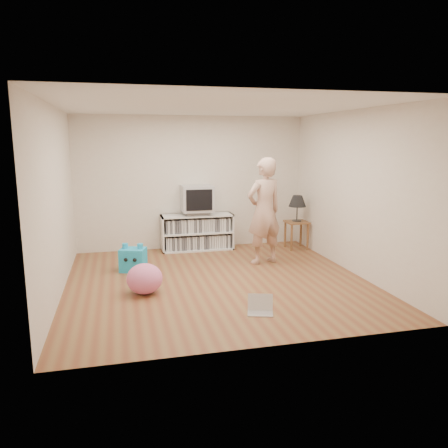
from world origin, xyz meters
TOP-DOWN VIEW (x-y plane):
  - ground at (0.00, 0.00)m, footprint 4.50×4.50m
  - walls at (0.00, 0.00)m, footprint 4.52×4.52m
  - ceiling at (0.00, 0.00)m, footprint 4.50×4.50m
  - media_unit at (0.05, 2.04)m, footprint 1.40×0.45m
  - dvd_deck at (0.05, 2.02)m, footprint 0.45×0.35m
  - crt_tv at (0.05, 2.02)m, footprint 0.60×0.53m
  - side_table at (1.99, 1.65)m, footprint 0.42×0.42m
  - table_lamp at (1.99, 1.65)m, footprint 0.34×0.34m
  - person at (1.02, 0.80)m, footprint 0.77×0.61m
  - laptop at (0.25, -1.35)m, footprint 0.38×0.33m
  - playing_cards at (0.30, -1.01)m, footprint 0.10×0.11m
  - plush_blue at (-1.23, 0.84)m, footprint 0.48×0.42m
  - plush_pink at (-1.11, -0.30)m, footprint 0.52×0.52m

SIDE VIEW (x-z plane):
  - ground at x=0.00m, z-range 0.00..0.00m
  - playing_cards at x=0.30m, z-range 0.00..0.02m
  - laptop at x=0.25m, z-range -0.05..0.17m
  - plush_blue at x=-1.23m, z-range -0.03..0.43m
  - plush_pink at x=-1.11m, z-range 0.00..0.43m
  - media_unit at x=0.05m, z-range 0.00..0.70m
  - side_table at x=1.99m, z-range 0.14..0.69m
  - dvd_deck at x=0.05m, z-range 0.70..0.77m
  - person at x=1.02m, z-range 0.00..1.85m
  - table_lamp at x=1.99m, z-range 0.68..1.20m
  - crt_tv at x=0.05m, z-range 0.77..1.27m
  - walls at x=0.00m, z-range 0.00..2.60m
  - ceiling at x=0.00m, z-range 2.60..2.60m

